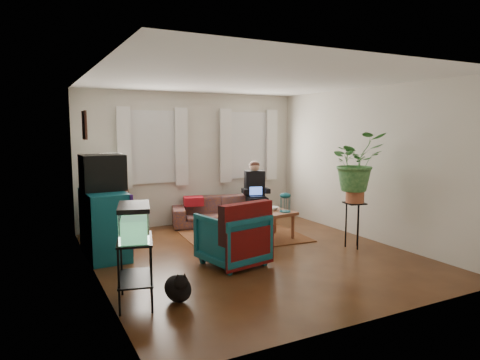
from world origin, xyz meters
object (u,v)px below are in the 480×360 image
armchair (232,236)px  coffee_table (261,227)px  sofa (222,206)px  aquarium_stand (136,271)px  dresser (104,224)px  side_table (113,215)px  plant_stand (354,225)px

armchair → coffee_table: size_ratio=0.71×
sofa → aquarium_stand: 3.91m
sofa → coffee_table: size_ratio=1.66×
dresser → side_table: bearing=72.1°
armchair → coffee_table: 1.37m
plant_stand → armchair: bearing=176.6°
side_table → armchair: 2.67m
dresser → aquarium_stand: size_ratio=1.51×
aquarium_stand → coffee_table: (2.53, 1.67, -0.12)m
dresser → armchair: dresser is taller
sofa → plant_stand: size_ratio=2.62×
aquarium_stand → plant_stand: (3.65, 0.62, 0.00)m
coffee_table → side_table: bearing=138.4°
plant_stand → sofa: bearing=116.3°
side_table → aquarium_stand: 3.16m
sofa → aquarium_stand: bearing=-113.3°
sofa → armchair: (-0.90, -2.32, 0.03)m
dresser → aquarium_stand: (-0.01, -1.96, -0.13)m
sofa → armchair: bearing=-96.0°
sofa → aquarium_stand: sofa is taller
plant_stand → side_table: bearing=142.6°
side_table → dresser: 1.23m
sofa → armchair: armchair is taller
side_table → plant_stand: 4.15m
coffee_table → plant_stand: 1.53m
sofa → dresser: 2.67m
aquarium_stand → plant_stand: plant_stand is taller
sofa → coffee_table: (0.09, -1.40, -0.14)m
side_table → coffee_table: 2.64m
armchair → coffee_table: (0.99, 0.92, -0.17)m
side_table → armchair: bearing=-63.6°
sofa → plant_stand: (1.21, -2.44, -0.01)m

